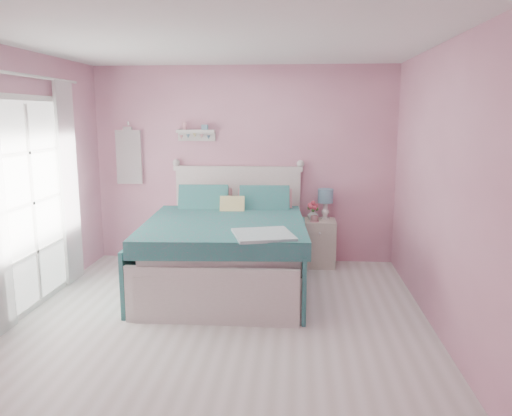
# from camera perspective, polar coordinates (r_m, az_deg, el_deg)

# --- Properties ---
(floor) EXTENTS (4.50, 4.50, 0.00)m
(floor) POSITION_cam_1_polar(r_m,az_deg,el_deg) (4.85, -4.23, -13.31)
(floor) COLOR beige
(floor) RESTS_ON ground
(room_shell) EXTENTS (4.50, 4.50, 4.50)m
(room_shell) POSITION_cam_1_polar(r_m,az_deg,el_deg) (4.45, -4.51, 5.68)
(room_shell) COLOR #BC778F
(room_shell) RESTS_ON floor
(bed) EXTENTS (1.86, 2.27, 1.29)m
(bed) POSITION_cam_1_polar(r_m,az_deg,el_deg) (5.78, -3.28, -4.87)
(bed) COLOR silver
(bed) RESTS_ON floor
(nightstand) EXTENTS (0.42, 0.42, 0.61)m
(nightstand) POSITION_cam_1_polar(r_m,az_deg,el_deg) (6.61, 7.18, -3.96)
(nightstand) COLOR beige
(nightstand) RESTS_ON floor
(table_lamp) EXTENTS (0.20, 0.20, 0.40)m
(table_lamp) POSITION_cam_1_polar(r_m,az_deg,el_deg) (6.58, 7.94, 1.13)
(table_lamp) COLOR white
(table_lamp) RESTS_ON nightstand
(vase) EXTENTS (0.15, 0.15, 0.15)m
(vase) POSITION_cam_1_polar(r_m,az_deg,el_deg) (6.53, 6.52, -0.72)
(vase) COLOR silver
(vase) RESTS_ON nightstand
(teacup) EXTENTS (0.12, 0.12, 0.08)m
(teacup) POSITION_cam_1_polar(r_m,az_deg,el_deg) (6.43, 6.68, -1.22)
(teacup) COLOR #BF8086
(teacup) RESTS_ON nightstand
(roses) EXTENTS (0.14, 0.11, 0.12)m
(roses) POSITION_cam_1_polar(r_m,az_deg,el_deg) (6.51, 6.52, 0.26)
(roses) COLOR #DB4A63
(roses) RESTS_ON vase
(wall_shelf) EXTENTS (0.50, 0.15, 0.25)m
(wall_shelf) POSITION_cam_1_polar(r_m,az_deg,el_deg) (6.70, -6.87, 8.58)
(wall_shelf) COLOR silver
(wall_shelf) RESTS_ON room_shell
(hanging_dress) EXTENTS (0.34, 0.03, 0.72)m
(hanging_dress) POSITION_cam_1_polar(r_m,az_deg,el_deg) (6.96, -14.33, 5.64)
(hanging_dress) COLOR white
(hanging_dress) RESTS_ON room_shell
(french_door) EXTENTS (0.04, 1.32, 2.16)m
(french_door) POSITION_cam_1_polar(r_m,az_deg,el_deg) (5.55, -24.25, 0.45)
(french_door) COLOR silver
(french_door) RESTS_ON floor
(curtain_far) EXTENTS (0.04, 0.40, 2.32)m
(curtain_far) POSITION_cam_1_polar(r_m,az_deg,el_deg) (6.16, -20.61, 2.63)
(curtain_far) COLOR white
(curtain_far) RESTS_ON floor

